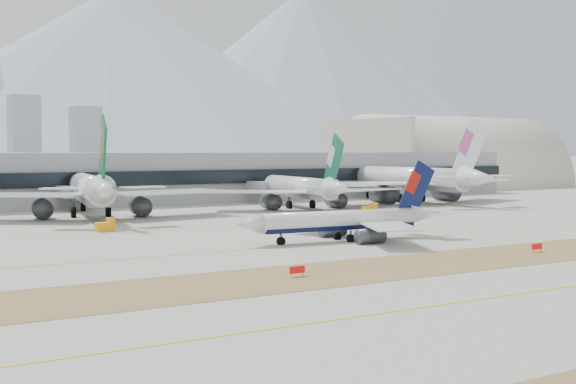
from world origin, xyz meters
TOP-DOWN VIEW (x-y plane):
  - ground at (0.00, 0.00)m, footprint 3000.00×3000.00m
  - taxiing_airliner at (-2.68, -3.30)m, footprint 41.93×36.34m
  - widebody_eva at (-24.06, 67.78)m, footprint 64.21×63.92m
  - widebody_cathay at (33.33, 64.69)m, footprint 55.58×55.09m
  - widebody_china_air at (75.99, 68.44)m, footprint 70.80×69.22m
  - terminal at (0.00, 114.84)m, footprint 280.00×43.10m
  - hangar at (154.56, 135.00)m, footprint 91.00×60.00m
  - hold_sign_left at (-32.04, -32.00)m, footprint 2.20×0.15m
  - hold_sign_right at (12.28, -32.00)m, footprint 2.20×0.15m
  - gse_b at (-32.69, 34.45)m, footprint 3.55×2.00m
  - gse_c at (38.23, 41.58)m, footprint 3.55×2.00m

SIDE VIEW (x-z plane):
  - ground at x=0.00m, z-range 0.00..0.00m
  - hangar at x=154.56m, z-range -29.86..30.14m
  - hold_sign_left at x=-32.04m, z-range 0.20..1.55m
  - hold_sign_right at x=12.28m, z-range 0.20..1.55m
  - gse_b at x=-32.69m, z-range -0.25..2.35m
  - gse_c at x=38.23m, z-range -0.25..2.35m
  - taxiing_airliner at x=-2.68m, z-range -3.65..10.44m
  - widebody_cathay at x=33.33m, z-range -4.72..15.42m
  - widebody_eva at x=-24.06m, z-range -5.50..17.98m
  - widebody_china_air at x=75.99m, z-range -5.91..19.34m
  - terminal at x=0.00m, z-range 0.00..15.00m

